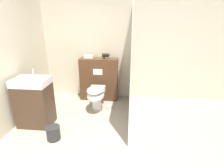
{
  "coord_description": "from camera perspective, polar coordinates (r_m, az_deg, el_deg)",
  "views": [
    {
      "loc": [
        0.48,
        -1.9,
        1.88
      ],
      "look_at": [
        0.15,
        1.41,
        0.67
      ],
      "focal_mm": 28.0,
      "sensor_mm": 36.0,
      "label": 1
    }
  ],
  "objects": [
    {
      "name": "folded_towel",
      "position": [
        4.27,
        -7.63,
        8.88
      ],
      "size": [
        0.2,
        0.12,
        0.08
      ],
      "color": "white",
      "rests_on": "partition_panel"
    },
    {
      "name": "partition_panel",
      "position": [
        4.34,
        -4.23,
        1.6
      ],
      "size": [
        0.91,
        0.31,
        1.04
      ],
      "color": "#51331E",
      "rests_on": "ground_plane"
    },
    {
      "name": "toilet",
      "position": [
        3.81,
        -5.21,
        -3.85
      ],
      "size": [
        0.37,
        0.64,
        0.52
      ],
      "color": "white",
      "rests_on": "ground_plane"
    },
    {
      "name": "wall_back",
      "position": [
        4.35,
        -0.62,
        11.61
      ],
      "size": [
        8.0,
        0.06,
        2.5
      ],
      "color": "beige",
      "rests_on": "ground_plane"
    },
    {
      "name": "spare_toilet_roll",
      "position": [
        3.95,
        -0.92,
        -7.67
      ],
      "size": [
        0.09,
        0.09,
        0.1
      ],
      "color": "white",
      "rests_on": "ground_plane"
    },
    {
      "name": "waste_bin",
      "position": [
        3.18,
        -18.61,
        -14.9
      ],
      "size": [
        0.23,
        0.23,
        0.24
      ],
      "color": "#2D2D2D",
      "rests_on": "ground_plane"
    },
    {
      "name": "shower_glass",
      "position": [
        3.36,
        6.06,
        6.16
      ],
      "size": [
        0.04,
        1.97,
        2.18
      ],
      "color": "silver",
      "rests_on": "ground_plane"
    },
    {
      "name": "sink_vanity",
      "position": [
        3.56,
        -24.03,
        -5.37
      ],
      "size": [
        0.61,
        0.44,
        1.07
      ],
      "color": "#473323",
      "rests_on": "ground_plane"
    },
    {
      "name": "ground_plane",
      "position": [
        2.72,
        -6.65,
        -24.07
      ],
      "size": [
        12.0,
        12.0,
        0.0
      ],
      "primitive_type": "plane",
      "color": "#9E9384"
    },
    {
      "name": "hair_drier",
      "position": [
        4.13,
        -2.04,
        9.36
      ],
      "size": [
        0.18,
        0.09,
        0.13
      ],
      "color": "black",
      "rests_on": "partition_panel"
    }
  ]
}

